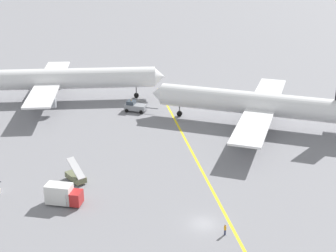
% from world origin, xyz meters
% --- Properties ---
extents(ground_plane, '(600.00, 600.00, 0.00)m').
position_xyz_m(ground_plane, '(0.00, 0.00, 0.00)').
color(ground_plane, gray).
extents(taxiway_stripe, '(11.87, 119.51, 0.01)m').
position_xyz_m(taxiway_stripe, '(3.01, 10.00, 0.00)').
color(taxiway_stripe, yellow).
rests_on(taxiway_stripe, ground).
extents(airliner_at_gate_left, '(55.88, 41.29, 15.53)m').
position_xyz_m(airliner_at_gate_left, '(-29.68, 61.83, 5.62)').
color(airliner_at_gate_left, white).
rests_on(airliner_at_gate_left, ground).
extents(airliner_being_pushed, '(46.49, 44.80, 16.25)m').
position_xyz_m(airliner_being_pushed, '(17.46, 39.97, 5.08)').
color(airliner_being_pushed, white).
rests_on(airliner_being_pushed, ground).
extents(pushback_tug, '(8.37, 4.43, 2.98)m').
position_xyz_m(pushback_tug, '(-9.56, 51.16, 1.26)').
color(pushback_tug, gray).
rests_on(pushback_tug, ground).
extents(gse_stair_truck_yellow, '(4.18, 4.85, 4.06)m').
position_xyz_m(gse_stair_truck_yellow, '(-20.70, 15.37, 1.03)').
color(gse_stair_truck_yellow, '#666B4C').
rests_on(gse_stair_truck_yellow, ground).
extents(gse_catering_truck_tall, '(6.27, 3.85, 3.50)m').
position_xyz_m(gse_catering_truck_tall, '(-21.90, 7.58, 1.76)').
color(gse_catering_truck_tall, red).
rests_on(gse_catering_truck_tall, ground).
extents(ground_crew_ramp_agent_by_cones, '(0.36, 0.36, 1.76)m').
position_xyz_m(ground_crew_ramp_agent_by_cones, '(2.65, -3.14, 0.92)').
color(ground_crew_ramp_agent_by_cones, '#2D3351').
rests_on(ground_crew_ramp_agent_by_cones, ground).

